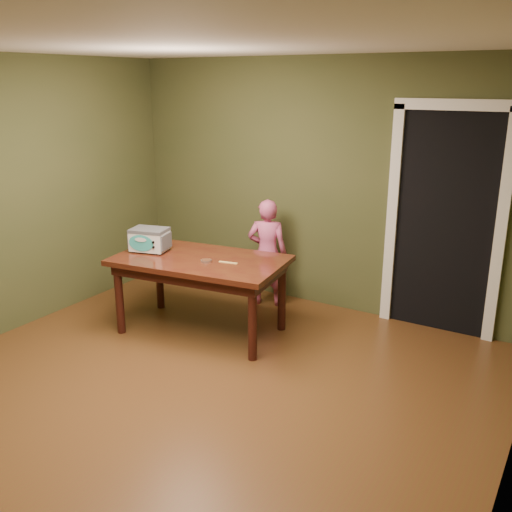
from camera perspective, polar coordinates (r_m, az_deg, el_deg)
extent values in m
plane|color=#532E17|center=(4.48, -8.30, -14.75)|extent=(5.00, 5.00, 0.00)
cube|color=#454826|center=(6.03, 6.45, 6.98)|extent=(4.50, 0.02, 2.60)
cube|color=white|center=(3.82, -10.08, 20.57)|extent=(4.50, 5.00, 0.02)
cube|color=black|center=(5.96, 19.03, 3.56)|extent=(0.90, 0.60, 2.10)
cube|color=black|center=(5.66, 18.32, 2.94)|extent=(0.90, 0.02, 2.10)
cube|color=white|center=(5.77, 13.46, 3.61)|extent=(0.10, 0.06, 2.20)
cube|color=white|center=(5.56, 23.27, 2.16)|extent=(0.10, 0.06, 2.20)
cube|color=white|center=(5.49, 19.38, 14.09)|extent=(1.10, 0.06, 0.10)
cube|color=#39120D|center=(5.42, -5.62, -0.44)|extent=(1.70, 1.10, 0.05)
cube|color=black|center=(5.44, -5.60, -1.20)|extent=(1.57, 0.97, 0.10)
cylinder|color=black|center=(5.63, -13.51, -4.19)|extent=(0.08, 0.08, 0.70)
cylinder|color=black|center=(6.17, -9.63, -2.06)|extent=(0.08, 0.08, 0.70)
cylinder|color=black|center=(4.96, -0.36, -6.69)|extent=(0.08, 0.08, 0.70)
cylinder|color=black|center=(5.56, 2.60, -4.01)|extent=(0.08, 0.08, 0.70)
cylinder|color=#4C4F54|center=(5.68, -12.21, 0.43)|extent=(0.02, 0.02, 0.01)
cylinder|color=#4C4F54|center=(5.84, -11.35, 0.93)|extent=(0.02, 0.02, 0.01)
cylinder|color=#4C4F54|center=(5.55, -9.66, 0.19)|extent=(0.02, 0.02, 0.01)
cylinder|color=#4C4F54|center=(5.71, -8.85, 0.71)|extent=(0.02, 0.02, 0.01)
cube|color=silver|center=(5.67, -10.58, 1.57)|extent=(0.39, 0.32, 0.19)
cube|color=#4C4F54|center=(5.64, -10.64, 2.57)|extent=(0.40, 0.33, 0.03)
cube|color=#4C4F54|center=(5.75, -12.16, 1.70)|extent=(0.07, 0.22, 0.15)
cube|color=#4C4F54|center=(5.59, -8.96, 1.44)|extent=(0.07, 0.22, 0.15)
ellipsoid|color=teal|center=(5.57, -11.43, 1.26)|extent=(0.25, 0.07, 0.16)
cylinder|color=black|center=(5.51, -10.24, 1.36)|extent=(0.03, 0.02, 0.02)
cylinder|color=black|center=(5.52, -10.22, 0.87)|extent=(0.02, 0.02, 0.02)
cylinder|color=silver|center=(5.28, -5.00, -0.49)|extent=(0.10, 0.10, 0.02)
cylinder|color=#4D2A19|center=(5.28, -5.01, -0.42)|extent=(0.09, 0.09, 0.01)
cube|color=#E5BE63|center=(5.24, -2.79, -0.66)|extent=(0.18, 0.06, 0.01)
imported|color=#CA5382|center=(6.12, 1.13, 0.33)|extent=(0.50, 0.41, 1.17)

